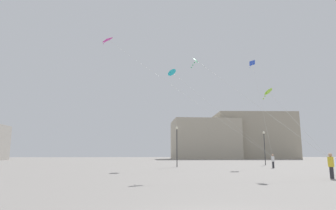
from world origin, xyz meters
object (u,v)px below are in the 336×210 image
Objects in this scene: person_in_yellow at (331,164)px; lamppost_east at (264,142)px; kite_cobalt_delta at (252,65)px; building_centre_hall at (204,140)px; kite_magenta_diamond at (109,40)px; building_right_hall at (253,136)px; kite_lime_diamond at (269,92)px; lamppost_west at (177,140)px; person_in_white at (273,160)px; kite_emerald_diamond at (199,63)px; kite_cyan_diamond at (172,73)px.

lamppost_east is at bearing -177.86° from person_in_yellow.
lamppost_east is (2.15, 2.41, -11.52)m from kite_cobalt_delta.
person_in_yellow is at bearing -94.49° from building_centre_hall.
kite_magenta_diamond is 0.96× the size of building_centre_hall.
building_right_hall is at bearing 4.06° from building_centre_hall.
lamppost_west is at bearing 110.84° from kite_lime_diamond.
building_centre_hall reaches higher than person_in_yellow.
person_in_white is 64.14m from building_centre_hall.
kite_emerald_diamond reaches higher than person_in_yellow.
building_centre_hall is (9.24, 76.18, 0.02)m from kite_lime_diamond.
kite_magenta_diamond is 1.47× the size of kite_cobalt_delta.
kite_cobalt_delta is 2.81× the size of lamppost_east.
kite_lime_diamond is 0.26× the size of building_centre_hall.
kite_emerald_diamond is 20.42m from kite_cobalt_delta.
building_right_hall is 5.31× the size of lamppost_east.
kite_cobalt_delta is 16.72m from lamppost_west.
kite_emerald_diamond is 0.33× the size of building_right_hall.
kite_cobalt_delta is at bearing -173.53° from person_in_yellow.
kite_magenta_diamond is at bearing -159.27° from kite_cobalt_delta.
kite_magenta_diamond is at bearing -110.01° from building_centre_hall.
lamppost_east is (2.59, 8.66, 2.49)m from person_in_white.
lamppost_west is (-5.94, 15.59, -3.07)m from kite_lime_diamond.
kite_magenta_diamond is at bearing -151.50° from lamppost_west.
kite_emerald_diamond is at bearing 156.06° from kite_lime_diamond.
lamppost_east is (-1.21, -55.12, -3.18)m from building_centre_hall.
building_right_hall is (32.45, 75.14, -1.81)m from kite_emerald_diamond.
kite_cyan_diamond is 13.25m from kite_cobalt_delta.
building_centre_hall is (23.76, 65.25, -8.52)m from kite_magenta_diamond.
building_right_hall reaches higher than kite_cyan_diamond.
person_in_white is at bearing -11.46° from kite_cyan_diamond.
kite_magenta_diamond is at bearing -155.80° from lamppost_east.
kite_cyan_diamond is at bearing -162.94° from kite_cobalt_delta.
building_centre_hall is (14.45, 73.87, -3.10)m from kite_emerald_diamond.
kite_cobalt_delta is 0.53× the size of building_right_hall.
building_centre_hall is 55.22m from lamppost_east.
kite_cyan_diamond is (-11.99, 2.43, 11.47)m from person_in_white.
building_right_hall is at bearing 71.19° from lamppost_east.
lamppost_west is at bearing -104.06° from building_centre_hall.
kite_emerald_diamond is at bearing -125.22° from lamppost_east.
kite_lime_diamond is (14.53, -10.93, -8.54)m from kite_magenta_diamond.
kite_magenta_diamond reaches higher than kite_cyan_diamond.
person_in_yellow is 15.04m from person_in_white.
building_centre_hall is 4.29× the size of lamppost_east.
lamppost_east is (22.55, 10.14, -11.70)m from kite_magenta_diamond.
person_in_white is 14.67m from kite_lime_diamond.
kite_magenta_diamond is at bearing 137.23° from kite_emerald_diamond.
kite_emerald_diamond reaches higher than person_in_white.
person_in_white is 16.77m from kite_cyan_diamond.
kite_magenta_diamond is 0.78× the size of building_right_hall.
person_in_white is at bearing -175.00° from person_in_yellow.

